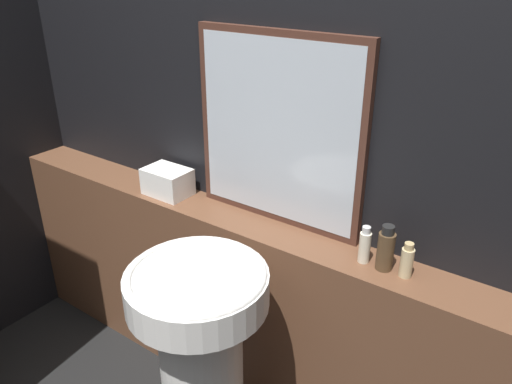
{
  "coord_description": "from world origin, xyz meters",
  "views": [
    {
      "loc": [
        0.9,
        -0.26,
        1.82
      ],
      "look_at": [
        0.0,
        1.01,
        1.08
      ],
      "focal_mm": 35.0,
      "sensor_mm": 36.0,
      "label": 1
    }
  ],
  "objects_px": {
    "lotion_bottle": "(407,261)",
    "shampoo_bottle": "(365,246)",
    "conditioner_bottle": "(386,249)",
    "mirror": "(278,132)",
    "towel_stack": "(168,182)",
    "pedestal_sink": "(202,364)"
  },
  "relations": [
    {
      "from": "towel_stack",
      "to": "pedestal_sink",
      "type": "bearing_deg",
      "value": -38.13
    },
    {
      "from": "lotion_bottle",
      "to": "conditioner_bottle",
      "type": "bearing_deg",
      "value": 180.0
    },
    {
      "from": "towel_stack",
      "to": "conditioner_bottle",
      "type": "height_order",
      "value": "conditioner_bottle"
    },
    {
      "from": "mirror",
      "to": "conditioner_bottle",
      "type": "distance_m",
      "value": 0.56
    },
    {
      "from": "mirror",
      "to": "towel_stack",
      "type": "xyz_separation_m",
      "value": [
        -0.5,
        -0.08,
        -0.3
      ]
    },
    {
      "from": "mirror",
      "to": "lotion_bottle",
      "type": "bearing_deg",
      "value": -8.48
    },
    {
      "from": "pedestal_sink",
      "to": "mirror",
      "type": "distance_m",
      "value": 0.86
    },
    {
      "from": "mirror",
      "to": "conditioner_bottle",
      "type": "bearing_deg",
      "value": -9.75
    },
    {
      "from": "conditioner_bottle",
      "to": "lotion_bottle",
      "type": "xyz_separation_m",
      "value": [
        0.07,
        -0.0,
        -0.02
      ]
    },
    {
      "from": "conditioner_bottle",
      "to": "mirror",
      "type": "bearing_deg",
      "value": 170.25
    },
    {
      "from": "shampoo_bottle",
      "to": "lotion_bottle",
      "type": "height_order",
      "value": "shampoo_bottle"
    },
    {
      "from": "towel_stack",
      "to": "conditioner_bottle",
      "type": "distance_m",
      "value": 0.98
    },
    {
      "from": "conditioner_bottle",
      "to": "lotion_bottle",
      "type": "distance_m",
      "value": 0.08
    },
    {
      "from": "conditioner_bottle",
      "to": "shampoo_bottle",
      "type": "bearing_deg",
      "value": -180.0
    },
    {
      "from": "shampoo_bottle",
      "to": "lotion_bottle",
      "type": "distance_m",
      "value": 0.14
    },
    {
      "from": "pedestal_sink",
      "to": "conditioner_bottle",
      "type": "xyz_separation_m",
      "value": [
        0.44,
        0.42,
        0.41
      ]
    },
    {
      "from": "shampoo_bottle",
      "to": "lotion_bottle",
      "type": "bearing_deg",
      "value": 0.0
    },
    {
      "from": "lotion_bottle",
      "to": "shampoo_bottle",
      "type": "bearing_deg",
      "value": 180.0
    },
    {
      "from": "pedestal_sink",
      "to": "shampoo_bottle",
      "type": "height_order",
      "value": "shampoo_bottle"
    },
    {
      "from": "towel_stack",
      "to": "conditioner_bottle",
      "type": "relative_size",
      "value": 1.22
    },
    {
      "from": "towel_stack",
      "to": "mirror",
      "type": "bearing_deg",
      "value": 9.28
    },
    {
      "from": "pedestal_sink",
      "to": "mirror",
      "type": "height_order",
      "value": "mirror"
    }
  ]
}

